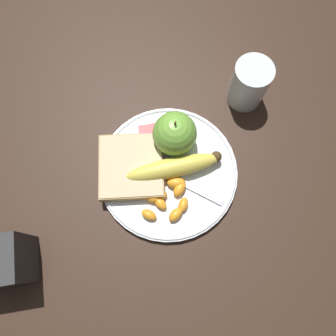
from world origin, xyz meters
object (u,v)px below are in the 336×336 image
at_px(apple, 175,134).
at_px(fork, 169,176).
at_px(plate, 168,172).
at_px(juice_glass, 249,85).
at_px(bread_slice, 131,167).
at_px(jam_packet, 149,137).
at_px(condiment_caddy, 4,262).
at_px(banana, 174,166).

xyz_separation_m(apple, fork, (0.06, -0.02, -0.04)).
xyz_separation_m(plate, juice_glass, (-0.13, 0.18, 0.04)).
height_order(bread_slice, jam_packet, same).
bearing_deg(juice_glass, bread_slice, -63.92).
xyz_separation_m(plate, condiment_caddy, (0.12, -0.28, 0.04)).
xyz_separation_m(bread_slice, fork, (0.03, 0.07, -0.01)).
distance_m(jam_packet, condiment_caddy, 0.32).
distance_m(plate, apple, 0.07).
height_order(plate, condiment_caddy, condiment_caddy).
height_order(fork, condiment_caddy, condiment_caddy).
height_order(fork, jam_packet, jam_packet).
height_order(apple, condiment_caddy, apple).
bearing_deg(banana, plate, -75.13).
bearing_deg(banana, jam_packet, -150.71).
bearing_deg(fork, plate, -48.59).
height_order(juice_glass, bread_slice, juice_glass).
bearing_deg(apple, banana, -10.20).
distance_m(plate, bread_slice, 0.07).
xyz_separation_m(plate, apple, (-0.05, 0.02, 0.04)).
distance_m(plate, fork, 0.01).
height_order(plate, fork, fork).
bearing_deg(apple, jam_packet, -106.88).
distance_m(fork, jam_packet, 0.08).
bearing_deg(apple, juice_glass, 116.99).
distance_m(apple, condiment_caddy, 0.35).
bearing_deg(apple, plate, -20.90).
xyz_separation_m(juice_glass, bread_slice, (0.12, -0.24, -0.02)).
height_order(plate, banana, banana).
distance_m(bread_slice, condiment_caddy, 0.26).
height_order(apple, bread_slice, apple).
relative_size(plate, fork, 1.63).
relative_size(juice_glass, condiment_caddy, 0.96).
height_order(plate, juice_glass, juice_glass).
relative_size(plate, bread_slice, 1.92).
bearing_deg(jam_packet, condiment_caddy, -54.19).
xyz_separation_m(banana, fork, (0.01, -0.01, -0.02)).
xyz_separation_m(fork, jam_packet, (-0.08, -0.03, 0.01)).
xyz_separation_m(bread_slice, condiment_caddy, (0.13, -0.22, 0.03)).
bearing_deg(bread_slice, banana, 80.34).
relative_size(banana, jam_packet, 4.25).
relative_size(juice_glass, fork, 0.60).
distance_m(apple, bread_slice, 0.10).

